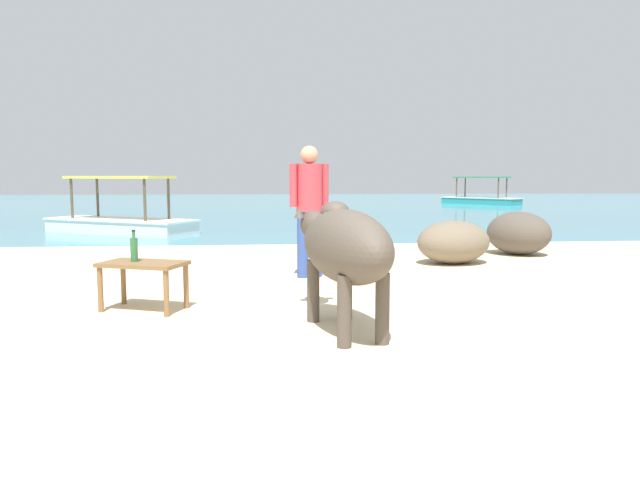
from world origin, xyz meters
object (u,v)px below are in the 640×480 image
low_bench_table (143,270)px  person_standing (309,201)px  bottle (134,249)px  cow (343,246)px  boat_teal (481,198)px  boat_white (121,221)px

low_bench_table → person_standing: (1.67, 1.68, 0.57)m
low_bench_table → person_standing: person_standing is taller
low_bench_table → bottle: (-0.08, 0.03, 0.20)m
cow → person_standing: (-0.09, 2.57, 0.26)m
boat_teal → person_standing: bearing=114.3°
bottle → boat_teal: size_ratio=0.08×
person_standing → boat_white: 7.58m
person_standing → boat_white: (-3.88, 6.48, -0.70)m
low_bench_table → boat_white: (-2.21, 8.16, -0.13)m
bottle → boat_white: boat_white is taller
person_standing → low_bench_table: bearing=116.8°
bottle → person_standing: size_ratio=0.18×
bottle → person_standing: 2.44m
low_bench_table → bottle: 0.21m
cow → low_bench_table: bearing=51.3°
cow → boat_teal: boat_teal is taller
person_standing → cow: bearing=163.7°
cow → person_standing: 2.58m
person_standing → boat_teal: size_ratio=0.46×
cow → boat_white: 9.89m
bottle → person_standing: bearing=43.3°
cow → boat_teal: bearing=-34.9°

